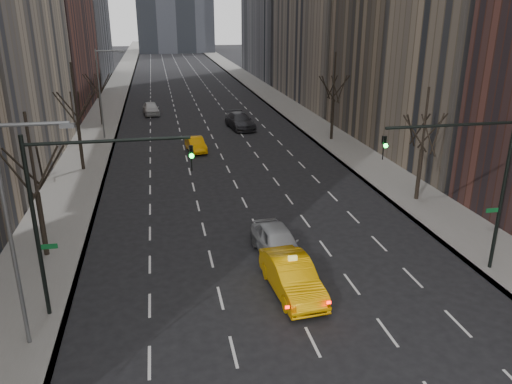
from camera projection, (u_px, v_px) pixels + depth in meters
sidewalk_left at (112, 100)px, 75.13m from camera, size 4.50×320.00×0.15m
sidewalk_right at (270, 95)px, 79.61m from camera, size 4.50×320.00×0.15m
tree_lw_b at (37, 193)px, 25.98m from camera, size 3.36×3.50×7.82m
tree_lw_c at (78, 123)px, 40.63m from camera, size 3.36×3.50×8.74m
tree_lw_d at (100, 95)px, 57.39m from camera, size 3.36×3.50×7.36m
tree_rw_b at (422, 150)px, 34.06m from camera, size 3.36×3.50×7.82m
tree_rw_c at (333, 101)px, 50.55m from camera, size 3.36×3.50×8.74m
traffic_mast_left at (75, 197)px, 20.37m from camera, size 6.69×0.39×8.00m
traffic_mast_right at (476, 171)px, 23.70m from camera, size 6.69×0.39×8.00m
streetlight_near at (17, 215)px, 18.17m from camera, size 2.83×0.22×9.00m
streetlight_far at (103, 85)px, 50.44m from camera, size 2.83×0.22×9.00m
taxi_sedan at (292, 277)px, 23.49m from camera, size 2.23×5.34×1.72m
silver_sedan_ahead at (277, 242)px, 26.98m from camera, size 2.41×5.19×1.72m
far_taxi at (196, 144)px, 47.59m from camera, size 1.95×4.29×1.36m
far_suv_grey at (240, 121)px, 56.87m from camera, size 3.16×6.23×1.73m
far_car_white at (151, 108)px, 64.54m from camera, size 2.31×4.90×1.62m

